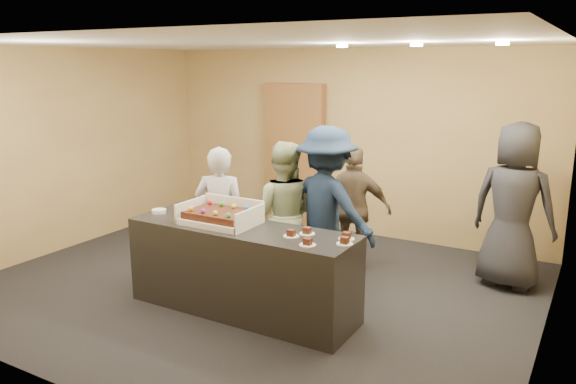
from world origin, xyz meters
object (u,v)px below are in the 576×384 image
(sheet_cake, at_px, (220,214))
(person_navy_man, at_px, (327,209))
(storage_cabinet, at_px, (294,156))
(person_server_grey, at_px, (221,218))
(plate_stack, at_px, (159,211))
(person_brown_extra, at_px, (354,209))
(person_dark_suit, at_px, (514,206))
(serving_counter, at_px, (242,269))
(person_sage_man, at_px, (283,214))
(cake_box, at_px, (222,218))

(sheet_cake, bearing_deg, person_navy_man, 54.34)
(sheet_cake, xyz_separation_m, person_navy_man, (0.72, 1.00, -0.08))
(storage_cabinet, bearing_deg, person_server_grey, -78.81)
(sheet_cake, relative_size, plate_stack, 4.19)
(person_brown_extra, bearing_deg, person_dark_suit, -179.99)
(storage_cabinet, bearing_deg, person_brown_extra, -40.02)
(serving_counter, distance_m, person_sage_man, 0.93)
(cake_box, xyz_separation_m, plate_stack, (-0.82, -0.03, -0.03))
(person_server_grey, height_order, person_navy_man, person_navy_man)
(person_sage_man, distance_m, person_dark_suit, 2.57)
(serving_counter, xyz_separation_m, storage_cabinet, (-1.10, 3.04, 0.65))
(plate_stack, bearing_deg, person_navy_man, 33.01)
(person_navy_man, bearing_deg, storage_cabinet, -44.69)
(cake_box, height_order, person_server_grey, person_server_grey)
(person_sage_man, bearing_deg, person_server_grey, 15.88)
(plate_stack, bearing_deg, person_sage_man, 38.57)
(plate_stack, height_order, person_navy_man, person_navy_man)
(person_server_grey, xyz_separation_m, person_sage_man, (0.58, 0.40, 0.02))
(serving_counter, xyz_separation_m, person_sage_man, (-0.01, 0.85, 0.38))
(plate_stack, distance_m, person_server_grey, 0.68)
(storage_cabinet, bearing_deg, plate_stack, -89.62)
(serving_counter, relative_size, person_dark_suit, 1.27)
(person_brown_extra, bearing_deg, person_navy_man, 74.79)
(person_brown_extra, bearing_deg, plate_stack, 35.04)
(sheet_cake, relative_size, person_server_grey, 0.40)
(cake_box, xyz_separation_m, person_brown_extra, (0.76, 1.67, -0.19))
(storage_cabinet, xyz_separation_m, person_navy_man, (1.56, -2.04, -0.18))
(serving_counter, bearing_deg, sheet_cake, -179.73)
(person_server_grey, xyz_separation_m, person_brown_extra, (1.09, 1.25, -0.04))
(person_dark_suit, bearing_deg, storage_cabinet, -7.44)
(plate_stack, relative_size, person_brown_extra, 0.10)
(storage_cabinet, distance_m, person_brown_extra, 2.12)
(serving_counter, relative_size, plate_stack, 15.55)
(plate_stack, relative_size, person_server_grey, 0.10)
(person_brown_extra, xyz_separation_m, person_dark_suit, (1.75, 0.37, 0.18))
(person_server_grey, bearing_deg, person_dark_suit, -171.66)
(person_brown_extra, relative_size, person_dark_suit, 0.81)
(cake_box, distance_m, person_brown_extra, 1.84)
(person_sage_man, bearing_deg, person_brown_extra, -140.20)
(sheet_cake, xyz_separation_m, plate_stack, (-0.82, 0.00, -0.08))
(serving_counter, relative_size, sheet_cake, 3.71)
(person_sage_man, bearing_deg, person_dark_suit, -170.77)
(cake_box, xyz_separation_m, sheet_cake, (-0.00, -0.03, 0.05))
(sheet_cake, xyz_separation_m, person_sage_man, (0.25, 0.85, -0.17))
(serving_counter, xyz_separation_m, plate_stack, (-1.08, 0.00, 0.47))
(storage_cabinet, height_order, sheet_cake, storage_cabinet)
(storage_cabinet, bearing_deg, serving_counter, -70.06)
(serving_counter, xyz_separation_m, person_dark_suit, (2.25, 2.07, 0.49))
(serving_counter, distance_m, person_navy_man, 1.20)
(sheet_cake, xyz_separation_m, person_brown_extra, (0.76, 1.70, -0.23))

